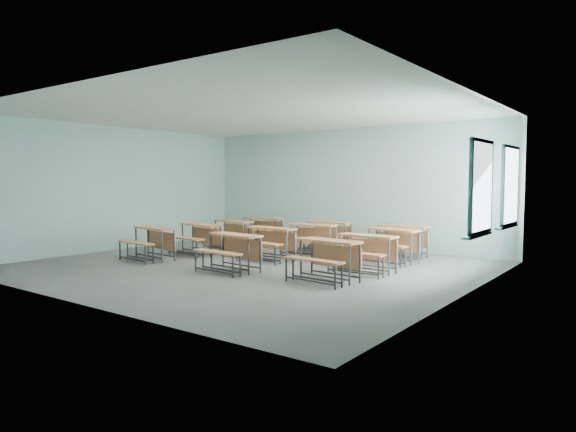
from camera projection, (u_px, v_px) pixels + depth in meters
name	position (u px, v px, depth m)	size (l,w,h in m)	color
room	(254.00, 190.00, 10.67)	(9.04, 8.04, 3.24)	slate
desk_unit_r0c0	(151.00, 238.00, 11.62)	(1.28, 0.94, 0.74)	#B46D41
desk_unit_r0c1	(231.00, 247.00, 10.14)	(1.25, 0.90, 0.74)	#B46D41
desk_unit_r0c2	(326.00, 254.00, 9.16)	(1.25, 0.90, 0.74)	#B46D41
desk_unit_r1c0	(198.00, 234.00, 12.50)	(1.26, 0.91, 0.74)	#B46D41
desk_unit_r1c1	(269.00, 238.00, 11.57)	(1.19, 0.80, 0.74)	#B46D41
desk_unit_r1c2	(365.00, 247.00, 10.01)	(1.20, 0.82, 0.74)	#B46D41
desk_unit_r2c0	(230.00, 230.00, 13.59)	(1.26, 0.91, 0.74)	#B46D41
desk_unit_r2c1	(311.00, 234.00, 12.44)	(1.25, 0.89, 0.74)	#B46D41
desk_unit_r2c2	(390.00, 240.00, 11.24)	(1.28, 0.95, 0.74)	#B46D41
desk_unit_r3c0	(261.00, 226.00, 14.71)	(1.23, 0.87, 0.74)	#B46D41
desk_unit_r3c1	(327.00, 231.00, 13.21)	(1.19, 0.80, 0.74)	#B46D41
desk_unit_r3c2	(401.00, 236.00, 12.11)	(1.21, 0.83, 0.74)	#B46D41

